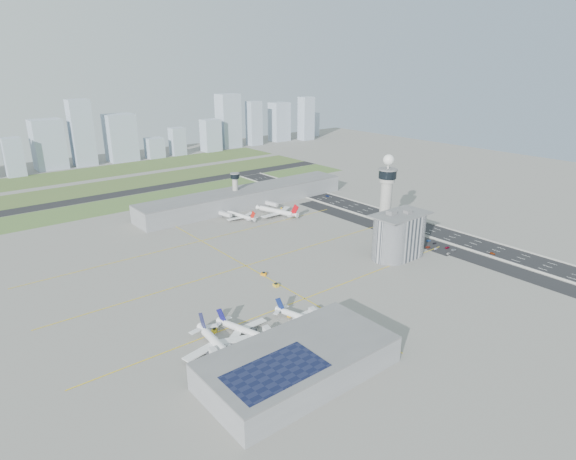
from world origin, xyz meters
TOP-DOWN VIEW (x-y plane):
  - ground at (0.00, 0.00)m, footprint 1000.00×1000.00m
  - grass_strip_0 at (-20.00, 225.00)m, footprint 480.00×50.00m
  - grass_strip_1 at (-20.00, 300.00)m, footprint 480.00×60.00m
  - grass_strip_2 at (-20.00, 380.00)m, footprint 480.00×70.00m
  - runway at (-20.00, 262.00)m, footprint 480.00×22.00m
  - highway at (115.00, 0.00)m, footprint 28.00×500.00m
  - barrier_left at (101.00, 0.00)m, footprint 0.60×500.00m
  - barrier_right at (129.00, 0.00)m, footprint 0.60×500.00m
  - landside_road at (90.00, -10.00)m, footprint 18.00×260.00m
  - parking_lot at (88.00, -22.00)m, footprint 20.00×44.00m
  - taxiway_line_h_0 at (-40.00, -30.00)m, footprint 260.00×0.60m
  - taxiway_line_h_1 at (-40.00, 30.00)m, footprint 260.00×0.60m
  - taxiway_line_h_2 at (-40.00, 90.00)m, footprint 260.00×0.60m
  - taxiway_line_v at (-40.00, 30.00)m, footprint 0.60×260.00m
  - control_tower at (72.00, 8.00)m, footprint 14.00×14.00m
  - secondary_tower at (30.00, 150.00)m, footprint 8.60×8.60m
  - admin_building at (51.99, -22.00)m, footprint 42.00×24.00m
  - terminal_pier at (40.00, 148.00)m, footprint 210.00×32.00m
  - near_terminal at (-88.07, -82.02)m, footprint 84.00×42.00m
  - airplane_near_a at (-105.80, -46.10)m, footprint 39.25×45.07m
  - airplane_near_b at (-88.32, -41.67)m, footprint 39.70×43.21m
  - airplane_near_c at (-57.83, -49.87)m, footprint 37.82×41.26m
  - airplane_far_a at (13.27, 116.76)m, footprint 34.73×39.04m
  - airplane_far_b at (43.27, 105.68)m, footprint 49.99×54.59m
  - jet_bridge_near_0 at (-113.00, -61.00)m, footprint 5.39×14.31m
  - jet_bridge_near_1 at (-83.00, -61.00)m, footprint 5.39×14.31m
  - jet_bridge_near_2 at (-53.00, -61.00)m, footprint 5.39×14.31m
  - jet_bridge_far_0 at (2.00, 132.00)m, footprint 5.39×14.31m
  - jet_bridge_far_1 at (52.00, 132.00)m, footprint 5.39×14.31m
  - tug_0 at (-98.25, -28.34)m, footprint 3.95×3.86m
  - tug_1 at (-59.32, -40.14)m, footprint 3.45×3.24m
  - tug_2 at (-43.10, -7.06)m, footprint 2.82×3.87m
  - tug_3 at (-39.31, 10.67)m, footprint 3.87×4.17m
  - tug_4 at (34.21, 107.81)m, footprint 3.82×3.65m
  - tug_5 at (58.71, 115.31)m, footprint 3.08×4.03m
  - car_lot_0 at (82.45, -42.38)m, footprint 3.67×1.65m
  - car_lot_1 at (83.53, -31.40)m, footprint 3.47×1.41m
  - car_lot_2 at (81.88, -25.80)m, footprint 4.42×2.36m
  - car_lot_3 at (81.88, -17.80)m, footprint 4.48×1.92m
  - car_lot_4 at (82.23, -10.81)m, footprint 3.88×1.82m
  - car_lot_5 at (81.86, -5.53)m, footprint 4.11×1.86m
  - car_lot_6 at (91.99, -40.66)m, footprint 4.06×2.13m
  - car_lot_7 at (91.82, -35.30)m, footprint 4.40×2.03m
  - car_lot_8 at (92.25, -24.06)m, footprint 3.35×1.52m
  - car_lot_9 at (92.98, -18.14)m, footprint 3.79×1.84m
  - car_lot_10 at (92.27, -12.95)m, footprint 4.05×2.06m
  - car_lot_11 at (93.82, -7.00)m, footprint 3.93×1.96m
  - car_hw_0 at (106.95, -61.77)m, footprint 2.17×4.03m
  - car_hw_1 at (114.39, 38.53)m, footprint 1.56×3.80m
  - car_hw_2 at (121.21, 122.49)m, footprint 2.23×4.38m
  - car_hw_4 at (108.50, 179.42)m, footprint 1.75×3.36m
  - skyline_bldg_6 at (-102.68, 417.90)m, footprint 20.04×16.03m
  - skyline_bldg_7 at (-59.44, 436.89)m, footprint 35.76×28.61m
  - skyline_bldg_8 at (-19.42, 431.56)m, footprint 26.33×21.06m
  - skyline_bldg_9 at (30.27, 432.32)m, footprint 36.96×29.57m
  - skyline_bldg_10 at (73.27, 423.68)m, footprint 23.01×18.41m
  - skyline_bldg_11 at (108.28, 423.34)m, footprint 20.22×16.18m
  - skyline_bldg_12 at (162.17, 421.29)m, footprint 26.14×20.92m
  - skyline_bldg_13 at (201.27, 433.27)m, footprint 32.26×25.81m
  - skyline_bldg_14 at (244.74, 426.38)m, footprint 21.59×17.28m
  - skyline_bldg_15 at (302.83, 435.54)m, footprint 30.25×24.20m
  - skyline_bldg_16 at (345.49, 415.96)m, footprint 23.04×18.43m
  - skyline_bldg_17 at (382.05, 443.29)m, footprint 22.64×18.11m

SIDE VIEW (x-z plane):
  - ground at x=0.00m, z-range 0.00..0.00m
  - taxiway_line_h_0 at x=-40.00m, z-range 0.00..0.01m
  - taxiway_line_h_1 at x=-40.00m, z-range 0.00..0.01m
  - taxiway_line_h_2 at x=-40.00m, z-range 0.00..0.01m
  - taxiway_line_v at x=-40.00m, z-range 0.00..0.01m
  - grass_strip_0 at x=-20.00m, z-range 0.00..0.08m
  - grass_strip_1 at x=-20.00m, z-range 0.00..0.08m
  - grass_strip_2 at x=-20.00m, z-range 0.00..0.08m
  - landside_road at x=90.00m, z-range 0.00..0.08m
  - highway at x=115.00m, z-range 0.00..0.10m
  - parking_lot at x=88.00m, z-range 0.00..0.10m
  - runway at x=-20.00m, z-range 0.01..0.11m
  - car_lot_6 at x=91.99m, z-range 0.00..1.09m
  - car_hw_4 at x=108.50m, z-range 0.00..1.09m
  - car_lot_11 at x=93.82m, z-range 0.00..1.10m
  - car_lot_10 at x=92.27m, z-range 0.00..1.10m
  - car_lot_8 at x=92.25m, z-range 0.00..1.12m
  - car_lot_1 at x=83.53m, z-range 0.00..1.12m
  - car_lot_2 at x=81.88m, z-range 0.00..1.18m
  - car_hw_2 at x=121.21m, z-range 0.00..1.19m
  - car_lot_9 at x=92.98m, z-range 0.00..1.20m
  - barrier_left at x=101.00m, z-range 0.00..1.20m
  - barrier_right at x=129.00m, z-range 0.00..1.20m
  - car_hw_1 at x=114.39m, z-range 0.00..1.22m
  - car_lot_0 at x=82.45m, z-range 0.00..1.22m
  - car_lot_7 at x=91.82m, z-range 0.00..1.24m
  - car_lot_4 at x=82.23m, z-range 0.00..1.28m
  - car_lot_3 at x=81.88m, z-range 0.00..1.29m
  - car_hw_0 at x=106.95m, z-range 0.00..1.30m
  - car_lot_5 at x=81.86m, z-range 0.00..1.31m
  - tug_1 at x=-59.32m, z-range 0.00..1.65m
  - tug_4 at x=34.21m, z-range 0.00..1.83m
  - tug_0 at x=-98.25m, z-range 0.00..1.91m
  - tug_3 at x=-39.31m, z-range 0.00..2.00m
  - tug_5 at x=58.71m, z-range 0.00..2.13m
  - tug_2 at x=-43.10m, z-range 0.00..2.13m
  - jet_bridge_near_0 at x=-113.00m, z-range 0.00..5.70m
  - jet_bridge_near_1 at x=-83.00m, z-range 0.00..5.70m
  - jet_bridge_near_2 at x=-53.00m, z-range 0.00..5.70m
  - jet_bridge_far_0 at x=2.00m, z-range 0.00..5.70m
  - jet_bridge_far_1 at x=52.00m, z-range 0.00..5.70m
  - airplane_near_c at x=-57.83m, z-range 0.00..9.61m
  - airplane_far_a at x=13.27m, z-range 0.00..9.73m
  - airplane_near_b at x=-88.32m, z-range 0.00..10.01m
  - airplane_near_a at x=-105.80m, z-range 0.00..11.85m
  - airplane_far_b at x=43.27m, z-range 0.00..12.73m
  - near_terminal at x=-88.07m, z-range -0.07..12.93m
  - terminal_pier at x=40.00m, z-range 0.00..15.80m
  - skyline_bldg_10 at x=73.27m, z-range 0.00..27.75m
  - admin_building at x=51.99m, z-range -1.45..32.05m
  - secondary_tower at x=30.00m, z-range 2.85..34.75m
  - skyline_bldg_11 at x=108.28m, z-range 0.00..38.97m
  - skyline_bldg_17 at x=382.05m, z-range 0.00..41.06m
  - skyline_bldg_6 at x=-102.68m, z-range 0.00..45.20m
  - skyline_bldg_12 at x=162.17m, z-range 0.00..46.89m
  - skyline_bldg_7 at x=-59.44m, z-range 0.00..61.22m
  - skyline_bldg_9 at x=30.27m, z-range 0.00..62.11m
  - skyline_bldg_15 at x=302.83m, z-range 0.00..63.40m
  - skyline_bldg_14 at x=244.74m, z-range 0.00..68.75m
  - control_tower at x=72.00m, z-range 2.79..67.29m
  - skyline_bldg_16 at x=345.49m, z-range 0.00..71.56m
  - skyline_bldg_13 at x=201.27m, z-range 0.00..81.20m
  - skyline_bldg_8 at x=-19.42m, z-range 0.00..83.39m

